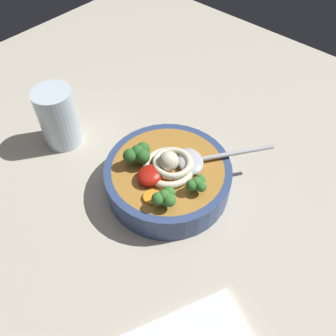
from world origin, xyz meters
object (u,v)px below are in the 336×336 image
(soup_bowl, at_px, (168,177))
(soup_spoon, at_px, (198,160))
(noodle_pile, at_px, (170,165))
(drinking_glass, at_px, (58,117))

(soup_bowl, bearing_deg, soup_spoon, -35.13)
(soup_bowl, distance_m, noodle_pile, 0.04)
(soup_bowl, relative_size, soup_spoon, 1.36)
(soup_bowl, distance_m, drinking_glass, 0.24)
(noodle_pile, distance_m, drinking_glass, 0.24)
(noodle_pile, height_order, drinking_glass, drinking_glass)
(noodle_pile, relative_size, drinking_glass, 0.81)
(soup_spoon, bearing_deg, drinking_glass, 144.28)
(drinking_glass, bearing_deg, noodle_pile, -78.39)
(soup_spoon, bearing_deg, noodle_pile, -176.06)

